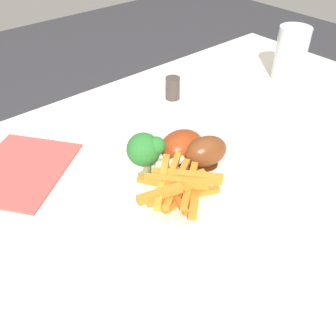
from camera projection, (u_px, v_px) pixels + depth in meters
dining_table at (183, 225)px, 0.65m from camera, size 1.16×0.69×0.71m
dinner_plate at (168, 181)px, 0.57m from camera, size 0.25×0.25×0.01m
broccoli_floret_front at (146, 150)px, 0.54m from camera, size 0.05×0.05×0.07m
carrot_fries_pile at (179, 186)px, 0.52m from camera, size 0.14×0.12×0.04m
chicken_drumstick_near at (203, 152)px, 0.57m from camera, size 0.12×0.06×0.05m
chicken_drumstick_far at (179, 147)px, 0.59m from camera, size 0.13×0.06×0.05m
fork at (333, 144)px, 0.65m from camera, size 0.19×0.05×0.00m
water_glass at (291, 54)px, 0.81m from camera, size 0.07×0.07×0.12m
napkin at (20, 170)px, 0.59m from camera, size 0.22×0.21×0.00m
pepper_shaker at (173, 88)px, 0.76m from camera, size 0.03×0.03×0.05m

